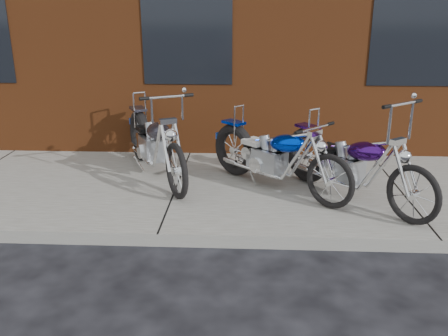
{
  "coord_description": "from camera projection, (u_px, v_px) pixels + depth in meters",
  "views": [
    {
      "loc": [
        0.94,
        -4.55,
        2.46
      ],
      "look_at": [
        0.68,
        0.8,
        0.64
      ],
      "focal_mm": 38.0,
      "sensor_mm": 36.0,
      "label": 1
    }
  ],
  "objects": [
    {
      "name": "ground",
      "position": [
        158.0,
        247.0,
        5.14
      ],
      "size": [
        120.0,
        120.0,
        0.0
      ],
      "primitive_type": "plane",
      "color": "black",
      "rests_on": "ground"
    },
    {
      "name": "sidewalk",
      "position": [
        177.0,
        190.0,
        6.53
      ],
      "size": [
        22.0,
        3.0,
        0.15
      ],
      "primitive_type": "cube",
      "color": "slate",
      "rests_on": "ground"
    },
    {
      "name": "chopper_purple",
      "position": [
        351.0,
        166.0,
        5.91
      ],
      "size": [
        1.54,
        1.96,
        1.34
      ],
      "rotation": [
        0.0,
        0.0,
        -0.92
      ],
      "color": "black",
      "rests_on": "sidewalk"
    },
    {
      "name": "chopper_blue",
      "position": [
        275.0,
        158.0,
        6.25
      ],
      "size": [
        1.77,
        1.72,
        1.02
      ],
      "rotation": [
        0.0,
        0.0,
        -0.77
      ],
      "color": "black",
      "rests_on": "sidewalk"
    },
    {
      "name": "chopper_third",
      "position": [
        155.0,
        145.0,
        6.73
      ],
      "size": [
        1.25,
        2.28,
        1.27
      ],
      "rotation": [
        0.0,
        0.0,
        -1.09
      ],
      "color": "black",
      "rests_on": "sidewalk"
    }
  ]
}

